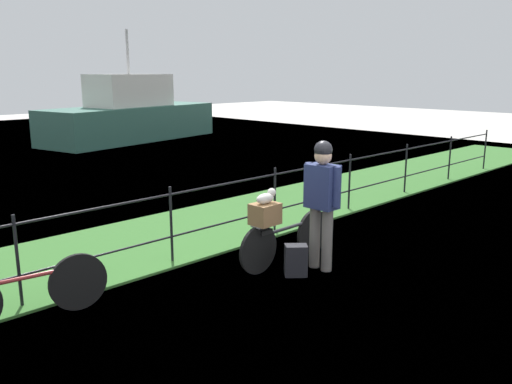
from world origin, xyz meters
The scene contains 11 objects.
ground_plane centered at (0.00, 0.00, 0.00)m, with size 60.00×60.00×0.00m, color beige.
grass_strip centered at (0.00, 3.03, 0.01)m, with size 27.00×2.40×0.03m, color #38702D.
harbor_water centered at (0.00, 11.33, 0.00)m, with size 30.00×30.00×0.00m, color slate.
iron_fence centered at (0.00, 2.04, 0.61)m, with size 18.04×0.04×1.05m.
bicycle_main centered at (0.08, 0.96, 0.34)m, with size 1.72×0.16×0.63m.
wooden_crate centered at (-0.33, 0.95, 0.76)m, with size 0.35×0.28×0.27m, color olive.
terrier_dog centered at (-0.30, 0.95, 0.98)m, with size 0.32×0.14×0.18m.
cyclist_person centered at (0.25, 0.51, 1.00)m, with size 0.26×0.54×1.68m.
backpack_on_paving centered at (-0.16, 0.57, 0.20)m, with size 0.28×0.18×0.40m, color black.
bicycle_parked centered at (-3.11, 1.64, 0.33)m, with size 1.68×0.31×0.63m.
moored_boat_near centered at (5.79, 14.08, 0.91)m, with size 7.31×3.70×4.04m.
Camera 1 is at (-4.95, -3.58, 2.51)m, focal length 37.24 mm.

